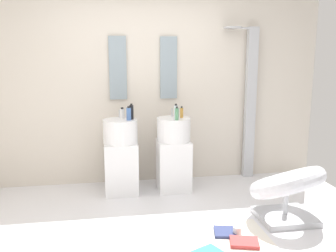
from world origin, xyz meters
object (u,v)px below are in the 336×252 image
magazine_navy (225,232)px  soap_bottle_green (177,114)px  pedestal_sink_right (174,153)px  soap_bottle_white (122,113)px  soap_bottle_blue (129,114)px  coffee_mug (237,231)px  soap_bottle_amber (182,113)px  lounge_chair (287,187)px  pedestal_sink_left (121,156)px  magazine_red (244,242)px  soap_bottle_black (131,112)px  soap_bottle_clear (176,112)px  shower_column (249,100)px

magazine_navy → soap_bottle_green: size_ratio=1.35×
pedestal_sink_right → soap_bottle_white: size_ratio=7.84×
soap_bottle_blue → coffee_mug: bearing=-53.2°
soap_bottle_blue → soap_bottle_amber: size_ratio=1.18×
lounge_chair → soap_bottle_blue: soap_bottle_blue is taller
pedestal_sink_left → magazine_red: size_ratio=4.04×
pedestal_sink_left → magazine_navy: 1.63m
pedestal_sink_right → coffee_mug: size_ratio=12.40×
magazine_navy → coffee_mug: (0.11, -0.05, 0.03)m
coffee_mug → soap_bottle_black: (-0.90, 1.30, 0.96)m
pedestal_sink_left → soap_bottle_black: (0.14, -0.01, 0.54)m
coffee_mug → soap_bottle_amber: size_ratio=0.58×
soap_bottle_clear → soap_bottle_green: size_ratio=1.17×
lounge_chair → magazine_navy: lounge_chair is taller
soap_bottle_green → shower_column: bearing=23.8°
soap_bottle_clear → soap_bottle_black: same height
lounge_chair → magazine_red: bearing=-144.7°
pedestal_sink_right → magazine_red: bearing=-75.8°
coffee_mug → soap_bottle_green: soap_bottle_green is taller
soap_bottle_blue → soap_bottle_green: 0.57m
coffee_mug → pedestal_sink_left: bearing=128.3°
magazine_red → soap_bottle_black: bearing=137.0°
soap_bottle_white → soap_bottle_green: 0.69m
soap_bottle_black → pedestal_sink_right: bearing=1.0°
pedestal_sink_right → soap_bottle_amber: size_ratio=7.22×
soap_bottle_blue → shower_column: bearing=13.4°
soap_bottle_clear → magazine_navy: bearing=-77.1°
soap_bottle_blue → soap_bottle_black: bearing=55.9°
soap_bottle_amber → soap_bottle_green: 0.18m
coffee_mug → soap_bottle_amber: (-0.28, 1.32, 0.93)m
pedestal_sink_right → lounge_chair: (0.99, -1.05, -0.12)m
shower_column → magazine_red: (-0.73, -1.82, -1.05)m
pedestal_sink_left → soap_bottle_blue: bearing=-31.3°
soap_bottle_blue → soap_bottle_clear: (0.56, -0.05, 0.01)m
soap_bottle_white → soap_bottle_clear: 0.67m
pedestal_sink_right → soap_bottle_black: bearing=-179.0°
pedestal_sink_left → soap_bottle_white: 0.52m
pedestal_sink_left → magazine_red: pedestal_sink_left is taller
magazine_red → soap_bottle_amber: size_ratio=1.79×
soap_bottle_amber → soap_bottle_black: soap_bottle_black is taller
lounge_chair → soap_bottle_black: soap_bottle_black is taller
pedestal_sink_right → magazine_red: pedestal_sink_right is taller
shower_column → coffee_mug: bearing=-114.0°
magazine_red → soap_bottle_clear: (-0.37, 1.37, 0.98)m
soap_bottle_clear → soap_bottle_black: 0.53m
pedestal_sink_right → magazine_navy: (0.27, -1.26, -0.45)m
shower_column → lounge_chair: (-0.12, -1.39, -0.73)m
pedestal_sink_left → shower_column: shower_column is taller
pedestal_sink_right → soap_bottle_black: 0.75m
magazine_navy → soap_bottle_clear: soap_bottle_clear is taller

